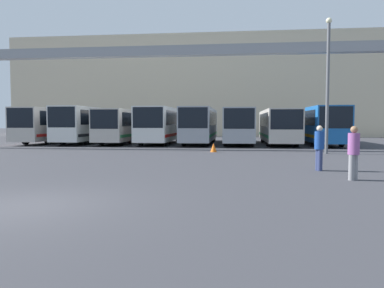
# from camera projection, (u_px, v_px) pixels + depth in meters

# --- Properties ---
(ground_plane) EXTENTS (200.00, 200.00, 0.00)m
(ground_plane) POSITION_uv_depth(u_px,v_px,m) (21.00, 207.00, 8.75)
(ground_plane) COLOR #38383D
(building_backdrop) EXTENTS (53.68, 12.00, 13.89)m
(building_backdrop) POSITION_uv_depth(u_px,v_px,m) (202.00, 89.00, 56.01)
(building_backdrop) COLOR beige
(building_backdrop) RESTS_ON ground
(overhead_gantry) EXTENTS (35.69, 0.80, 7.39)m
(overhead_gantry) POSITION_uv_depth(u_px,v_px,m) (166.00, 61.00, 26.82)
(overhead_gantry) COLOR gray
(overhead_gantry) RESTS_ON ground
(bus_slot_0) EXTENTS (2.48, 11.66, 3.22)m
(bus_slot_0) POSITION_uv_depth(u_px,v_px,m) (55.00, 123.00, 35.87)
(bus_slot_0) COLOR beige
(bus_slot_0) RESTS_ON ground
(bus_slot_1) EXTENTS (2.51, 11.13, 3.30)m
(bus_slot_1) POSITION_uv_depth(u_px,v_px,m) (89.00, 123.00, 35.20)
(bus_slot_1) COLOR silver
(bus_slot_1) RESTS_ON ground
(bus_slot_2) EXTENTS (2.48, 10.44, 3.07)m
(bus_slot_2) POSITION_uv_depth(u_px,v_px,m) (124.00, 124.00, 34.47)
(bus_slot_2) COLOR beige
(bus_slot_2) RESTS_ON ground
(bus_slot_3) EXTENTS (2.63, 10.16, 3.24)m
(bus_slot_3) POSITION_uv_depth(u_px,v_px,m) (161.00, 123.00, 33.92)
(bus_slot_3) COLOR silver
(bus_slot_3) RESTS_ON ground
(bus_slot_4) EXTENTS (2.50, 12.03, 3.20)m
(bus_slot_4) POSITION_uv_depth(u_px,v_px,m) (200.00, 123.00, 34.44)
(bus_slot_4) COLOR #999EA5
(bus_slot_4) RESTS_ON ground
(bus_slot_5) EXTENTS (2.53, 10.81, 3.13)m
(bus_slot_5) POSITION_uv_depth(u_px,v_px,m) (239.00, 124.00, 33.44)
(bus_slot_5) COLOR #999EA5
(bus_slot_5) RESTS_ON ground
(bus_slot_6) EXTENTS (2.62, 11.31, 3.03)m
(bus_slot_6) POSITION_uv_depth(u_px,v_px,m) (278.00, 125.00, 33.28)
(bus_slot_6) COLOR beige
(bus_slot_6) RESTS_ON ground
(bus_slot_7) EXTENTS (2.61, 11.85, 3.23)m
(bus_slot_7) POSITION_uv_depth(u_px,v_px,m) (318.00, 123.00, 33.14)
(bus_slot_7) COLOR #1959A5
(bus_slot_7) RESTS_ON ground
(pedestrian_mid_left) EXTENTS (0.38, 0.38, 1.85)m
(pedestrian_mid_left) POSITION_uv_depth(u_px,v_px,m) (354.00, 152.00, 12.72)
(pedestrian_mid_left) COLOR gray
(pedestrian_mid_left) RESTS_ON ground
(pedestrian_mid_right) EXTENTS (0.38, 0.38, 1.84)m
(pedestrian_mid_right) POSITION_uv_depth(u_px,v_px,m) (319.00, 147.00, 15.22)
(pedestrian_mid_right) COLOR navy
(pedestrian_mid_right) RESTS_ON ground
(traffic_cone) EXTENTS (0.42, 0.42, 0.59)m
(traffic_cone) POSITION_uv_depth(u_px,v_px,m) (214.00, 148.00, 24.71)
(traffic_cone) COLOR orange
(traffic_cone) RESTS_ON ground
(lamp_post) EXTENTS (0.36, 0.36, 8.37)m
(lamp_post) POSITION_uv_depth(u_px,v_px,m) (328.00, 81.00, 23.13)
(lamp_post) COLOR #595B60
(lamp_post) RESTS_ON ground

